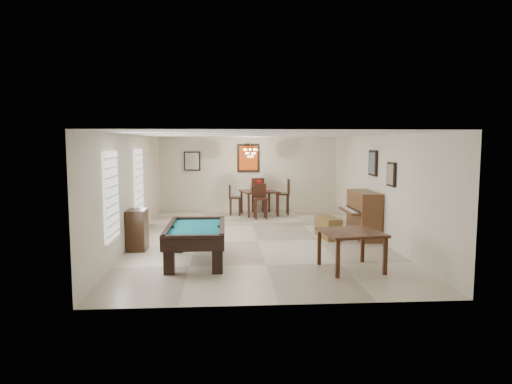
{
  "coord_description": "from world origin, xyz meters",
  "views": [
    {
      "loc": [
        -0.79,
        -11.04,
        2.4
      ],
      "look_at": [
        0.0,
        0.6,
        1.15
      ],
      "focal_mm": 32.0,
      "sensor_mm": 36.0,
      "label": 1
    }
  ],
  "objects": [
    {
      "name": "pool_table",
      "position": [
        -1.39,
        -1.91,
        0.35
      ],
      "size": [
        1.15,
        2.12,
        0.71
      ],
      "primitive_type": null,
      "rotation": [
        0.0,
        0.0,
        -0.0
      ],
      "color": "black",
      "rests_on": "ground_plane"
    },
    {
      "name": "window_left_rear",
      "position": [
        -2.97,
        0.6,
        1.4
      ],
      "size": [
        0.06,
        1.0,
        1.7
      ],
      "primitive_type": "cube",
      "color": "white",
      "rests_on": "wall_left"
    },
    {
      "name": "dining_chair_east",
      "position": [
        1.04,
        3.37,
        0.69
      ],
      "size": [
        0.44,
        0.44,
        1.15
      ],
      "primitive_type": null,
      "rotation": [
        0.0,
        0.0,
        -1.61
      ],
      "color": "black",
      "rests_on": "dining_step"
    },
    {
      "name": "apothecary_chest",
      "position": [
        -2.78,
        -0.76,
        0.46
      ],
      "size": [
        0.41,
        0.61,
        0.92
      ],
      "primitive_type": "cube",
      "color": "black",
      "rests_on": "ground_plane"
    },
    {
      "name": "ground_plane",
      "position": [
        0.0,
        0.0,
        -0.01
      ],
      "size": [
        6.0,
        9.0,
        0.02
      ],
      "primitive_type": "cube",
      "color": "beige"
    },
    {
      "name": "upright_piano",
      "position": [
        2.58,
        0.2,
        0.59
      ],
      "size": [
        0.8,
        1.42,
        1.19
      ],
      "primitive_type": null,
      "color": "brown",
      "rests_on": "ground_plane"
    },
    {
      "name": "wall_left",
      "position": [
        -3.0,
        0.0,
        1.3
      ],
      "size": [
        0.04,
        9.0,
        2.6
      ],
      "primitive_type": "cube",
      "color": "silver",
      "rests_on": "ground_plane"
    },
    {
      "name": "wall_back",
      "position": [
        0.0,
        4.5,
        1.3
      ],
      "size": [
        6.0,
        0.04,
        2.6
      ],
      "primitive_type": "cube",
      "color": "silver",
      "rests_on": "ground_plane"
    },
    {
      "name": "chandelier",
      "position": [
        0.0,
        3.2,
        2.2
      ],
      "size": [
        0.44,
        0.44,
        0.6
      ],
      "primitive_type": null,
      "color": "#FFE5B2",
      "rests_on": "ceiling"
    },
    {
      "name": "window_left_front",
      "position": [
        -2.97,
        -2.2,
        1.4
      ],
      "size": [
        0.06,
        1.0,
        1.7
      ],
      "primitive_type": "cube",
      "color": "white",
      "rests_on": "wall_left"
    },
    {
      "name": "dining_chair_west",
      "position": [
        -0.48,
        3.34,
        0.6
      ],
      "size": [
        0.39,
        0.39,
        0.96
      ],
      "primitive_type": null,
      "rotation": [
        0.0,
        0.0,
        1.49
      ],
      "color": "black",
      "rests_on": "dining_step"
    },
    {
      "name": "right_picture_upper",
      "position": [
        2.96,
        0.3,
        1.9
      ],
      "size": [
        0.06,
        0.55,
        0.65
      ],
      "primitive_type": "cube",
      "color": "slate",
      "rests_on": "wall_right"
    },
    {
      "name": "dining_chair_north",
      "position": [
        0.29,
        4.07,
        0.69
      ],
      "size": [
        0.45,
        0.45,
        1.14
      ],
      "primitive_type": null,
      "rotation": [
        0.0,
        0.0,
        3.08
      ],
      "color": "black",
      "rests_on": "dining_step"
    },
    {
      "name": "right_picture_lower",
      "position": [
        2.96,
        -1.0,
        1.7
      ],
      "size": [
        0.06,
        0.45,
        0.55
      ],
      "primitive_type": "cube",
      "color": "gray",
      "rests_on": "wall_right"
    },
    {
      "name": "wall_right",
      "position": [
        3.0,
        0.0,
        1.3
      ],
      "size": [
        0.04,
        9.0,
        2.6
      ],
      "primitive_type": "cube",
      "color": "silver",
      "rests_on": "ground_plane"
    },
    {
      "name": "ceiling",
      "position": [
        0.0,
        0.0,
        2.6
      ],
      "size": [
        6.0,
        9.0,
        0.04
      ],
      "primitive_type": "cube",
      "color": "white",
      "rests_on": "wall_back"
    },
    {
      "name": "dining_table",
      "position": [
        0.29,
        3.36,
        0.57
      ],
      "size": [
        1.28,
        1.28,
        0.9
      ],
      "primitive_type": null,
      "rotation": [
        0.0,
        0.0,
        0.2
      ],
      "color": "black",
      "rests_on": "dining_step"
    },
    {
      "name": "flower_vase",
      "position": [
        0.29,
        3.36,
        1.13
      ],
      "size": [
        0.15,
        0.15,
        0.22
      ],
      "primitive_type": null,
      "rotation": [
        0.0,
        0.0,
        0.22
      ],
      "color": "#AF0F11",
      "rests_on": "dining_table"
    },
    {
      "name": "dining_step",
      "position": [
        0.0,
        3.25,
        0.06
      ],
      "size": [
        6.0,
        2.5,
        0.12
      ],
      "primitive_type": "cube",
      "color": "beige",
      "rests_on": "ground_plane"
    },
    {
      "name": "back_painting",
      "position": [
        0.0,
        4.46,
        1.9
      ],
      "size": [
        0.75,
        0.06,
        0.95
      ],
      "primitive_type": "cube",
      "color": "#D84C14",
      "rests_on": "wall_back"
    },
    {
      "name": "dining_chair_south",
      "position": [
        0.27,
        2.57,
        0.65
      ],
      "size": [
        0.42,
        0.42,
        1.06
      ],
      "primitive_type": null,
      "rotation": [
        0.0,
        0.0,
        0.08
      ],
      "color": "black",
      "rests_on": "dining_step"
    },
    {
      "name": "wall_front",
      "position": [
        0.0,
        -4.5,
        1.3
      ],
      "size": [
        6.0,
        0.04,
        2.6
      ],
      "primitive_type": "cube",
      "color": "silver",
      "rests_on": "ground_plane"
    },
    {
      "name": "back_mirror",
      "position": [
        -1.9,
        4.46,
        1.8
      ],
      "size": [
        0.55,
        0.06,
        0.65
      ],
      "primitive_type": "cube",
      "color": "white",
      "rests_on": "wall_back"
    },
    {
      "name": "piano_bench",
      "position": [
        1.81,
        0.23,
        0.27
      ],
      "size": [
        0.53,
        1.01,
        0.54
      ],
      "primitive_type": "cube",
      "rotation": [
        0.0,
        0.0,
        0.16
      ],
      "color": "brown",
      "rests_on": "ground_plane"
    },
    {
      "name": "square_table",
      "position": [
        1.59,
        -2.67,
        0.37
      ],
      "size": [
        1.22,
        1.22,
        0.74
      ],
      "primitive_type": null,
      "rotation": [
        0.0,
        0.0,
        0.16
      ],
      "color": "#32170C",
      "rests_on": "ground_plane"
    }
  ]
}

